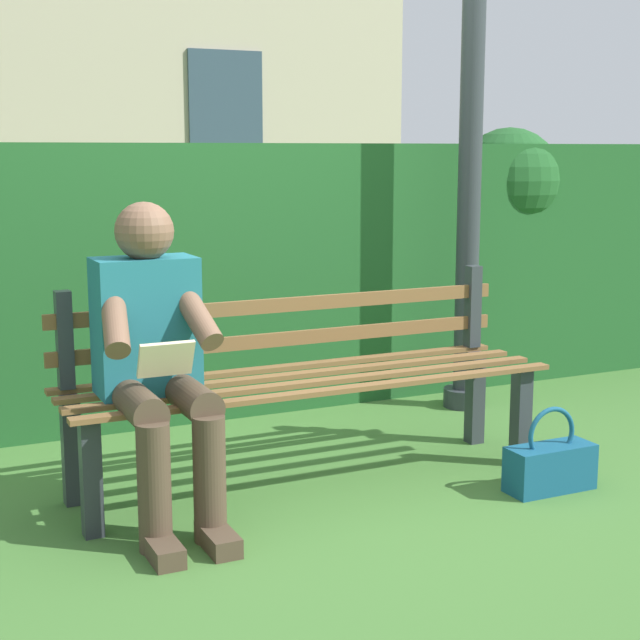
% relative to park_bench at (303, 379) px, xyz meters
% --- Properties ---
extents(ground, '(60.00, 60.00, 0.00)m').
position_rel_park_bench_xyz_m(ground, '(0.00, 0.06, -0.43)').
color(ground, '#3D6B2D').
extents(park_bench, '(2.05, 0.51, 0.84)m').
position_rel_park_bench_xyz_m(park_bench, '(0.00, 0.00, 0.00)').
color(park_bench, '#2D3338').
rests_on(park_bench, ground).
extents(person_seated, '(0.44, 0.73, 1.19)m').
position_rel_park_bench_xyz_m(person_seated, '(0.67, 0.17, 0.20)').
color(person_seated, '#1E6672').
rests_on(person_seated, ground).
extents(hedge_backdrop, '(5.33, 0.76, 1.51)m').
position_rel_park_bench_xyz_m(hedge_backdrop, '(-0.34, -1.33, 0.31)').
color(hedge_backdrop, '#1E5123').
rests_on(hedge_backdrop, ground).
extents(handbag, '(0.37, 0.15, 0.35)m').
position_rel_park_bench_xyz_m(handbag, '(-0.85, 0.57, -0.33)').
color(handbag, navy).
rests_on(handbag, ground).
extents(lamp_post, '(0.25, 0.25, 3.56)m').
position_rel_park_bench_xyz_m(lamp_post, '(-1.27, -0.68, 1.51)').
color(lamp_post, '#2D3338').
rests_on(lamp_post, ground).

